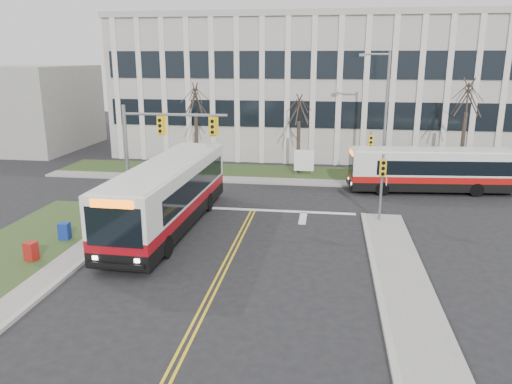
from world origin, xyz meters
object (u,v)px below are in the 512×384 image
object	(u,v)px
bus_cross	(431,171)
bus_main	(168,196)
newspaper_box_blue	(65,232)
newspaper_box_red	(31,252)
streetlight	(384,110)
directory_sign	(304,161)

from	to	relation	value
bus_cross	bus_main	bearing A→B (deg)	-63.07
newspaper_box_blue	newspaper_box_red	world-z (taller)	same
newspaper_box_blue	streetlight	bearing A→B (deg)	36.51
bus_cross	newspaper_box_blue	size ratio (longest dim) A/B	11.29
bus_main	newspaper_box_red	distance (m)	7.22
newspaper_box_red	directory_sign	bearing A→B (deg)	71.75
bus_main	streetlight	bearing A→B (deg)	45.88
streetlight	bus_main	size ratio (longest dim) A/B	0.71
directory_sign	bus_cross	xyz separation A→B (m)	(8.68, -3.50, 0.26)
directory_sign	bus_cross	distance (m)	9.36
streetlight	newspaper_box_red	xyz separation A→B (m)	(-16.59, -17.19, -4.72)
streetlight	bus_cross	distance (m)	5.38
streetlight	bus_main	bearing A→B (deg)	-135.68
directory_sign	bus_cross	bearing A→B (deg)	-21.97
directory_sign	newspaper_box_blue	distance (m)	19.24
streetlight	bus_main	world-z (taller)	streetlight
newspaper_box_blue	newspaper_box_red	size ratio (longest dim) A/B	1.00
streetlight	bus_cross	size ratio (longest dim) A/B	0.86
directory_sign	newspaper_box_blue	xyz separation A→B (m)	(-10.94, -15.81, -0.70)
streetlight	newspaper_box_blue	size ratio (longest dim) A/B	9.68
newspaper_box_blue	newspaper_box_red	bearing A→B (deg)	-97.27
streetlight	bus_main	distance (m)	17.15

